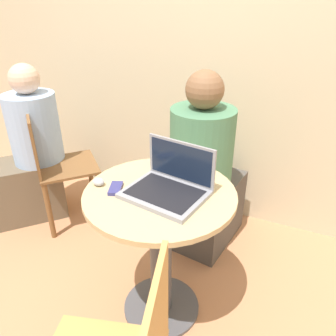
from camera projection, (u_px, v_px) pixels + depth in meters
ground_plane at (161, 307)px, 1.81m from camera, size 12.00×12.00×0.00m
back_wall at (231, 36)px, 2.06m from camera, size 7.00×0.05×2.60m
round_table at (161, 235)px, 1.57m from camera, size 0.69×0.69×0.75m
laptop at (169, 185)px, 1.44m from camera, size 0.38×0.32×0.21m
cell_phone at (116, 188)px, 1.47m from camera, size 0.09×0.12×0.02m
computer_mouse at (98, 182)px, 1.50m from camera, size 0.06×0.04×0.04m
person_seated at (204, 180)px, 2.07m from camera, size 0.42×0.60×1.19m
chair_background at (58, 167)px, 2.31m from camera, size 0.57×0.57×0.86m
person_background at (31, 158)px, 2.39m from camera, size 0.58×0.59×1.14m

